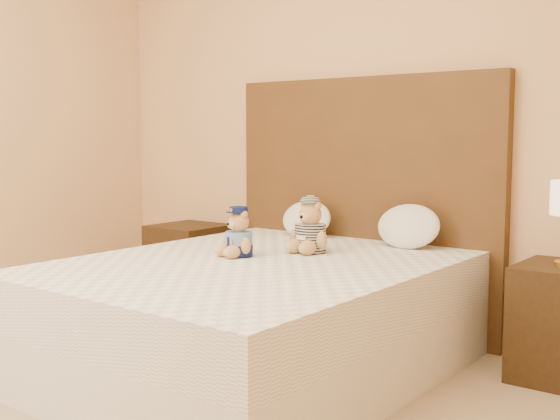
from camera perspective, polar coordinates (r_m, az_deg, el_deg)
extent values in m
cube|color=tan|center=(4.23, 7.12, 8.62)|extent=(4.00, 0.04, 2.70)
cube|color=white|center=(3.51, -2.03, -10.62)|extent=(1.60, 2.00, 0.30)
cube|color=white|center=(3.44, -2.05, -6.23)|extent=(1.60, 2.00, 0.25)
cube|color=#4E3217|center=(4.21, 6.74, 0.46)|extent=(1.75, 0.08, 1.50)
cube|color=#332110|center=(4.87, -7.39, -4.43)|extent=(0.45, 0.45, 0.55)
ellipsoid|color=white|center=(4.22, 2.16, -0.59)|extent=(0.34, 0.22, 0.24)
ellipsoid|color=white|center=(3.87, 10.39, -1.14)|extent=(0.37, 0.24, 0.26)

